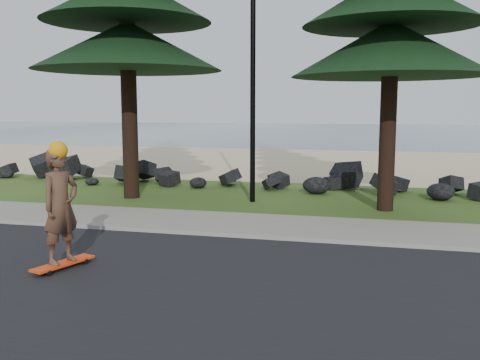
{
  "coord_description": "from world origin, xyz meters",
  "views": [
    {
      "loc": [
        3.18,
        -10.87,
        2.53
      ],
      "look_at": [
        0.45,
        0.0,
        1.03
      ],
      "focal_mm": 40.0,
      "sensor_mm": 36.0,
      "label": 1
    }
  ],
  "objects": [
    {
      "name": "ground",
      "position": [
        0.0,
        0.0,
        0.0
      ],
      "size": [
        160.0,
        160.0,
        0.0
      ],
      "primitive_type": "plane",
      "color": "#2F4F18",
      "rests_on": "ground"
    },
    {
      "name": "road",
      "position": [
        0.0,
        -4.5,
        0.01
      ],
      "size": [
        160.0,
        7.0,
        0.02
      ],
      "primitive_type": "cube",
      "color": "black",
      "rests_on": "ground"
    },
    {
      "name": "seawall_boulders",
      "position": [
        0.0,
        5.6,
        0.0
      ],
      "size": [
        60.0,
        2.4,
        1.1
      ],
      "primitive_type": null,
      "color": "black",
      "rests_on": "ground"
    },
    {
      "name": "ocean",
      "position": [
        0.0,
        51.0,
        0.0
      ],
      "size": [
        160.0,
        58.0,
        0.01
      ],
      "primitive_type": "cube",
      "color": "#365767",
      "rests_on": "ground"
    },
    {
      "name": "skateboarder",
      "position": [
        -1.51,
        -3.62,
        1.01
      ],
      "size": [
        0.61,
        1.11,
        2.01
      ],
      "rotation": [
        0.0,
        0.0,
        1.27
      ],
      "color": "#F73D0E",
      "rests_on": "ground"
    },
    {
      "name": "beach_sand",
      "position": [
        0.0,
        14.5,
        0.01
      ],
      "size": [
        160.0,
        15.0,
        0.01
      ],
      "primitive_type": "cube",
      "color": "#D6B98E",
      "rests_on": "ground"
    },
    {
      "name": "sidewalk",
      "position": [
        0.0,
        0.2,
        0.04
      ],
      "size": [
        160.0,
        2.0,
        0.08
      ],
      "primitive_type": "cube",
      "color": "gray",
      "rests_on": "ground"
    },
    {
      "name": "kerb",
      "position": [
        0.0,
        -0.9,
        0.05
      ],
      "size": [
        160.0,
        0.2,
        0.1
      ],
      "primitive_type": "cube",
      "color": "gray",
      "rests_on": "ground"
    },
    {
      "name": "lamp_post",
      "position": [
        0.0,
        3.2,
        4.13
      ],
      "size": [
        0.25,
        0.14,
        8.14
      ],
      "color": "black",
      "rests_on": "ground"
    }
  ]
}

